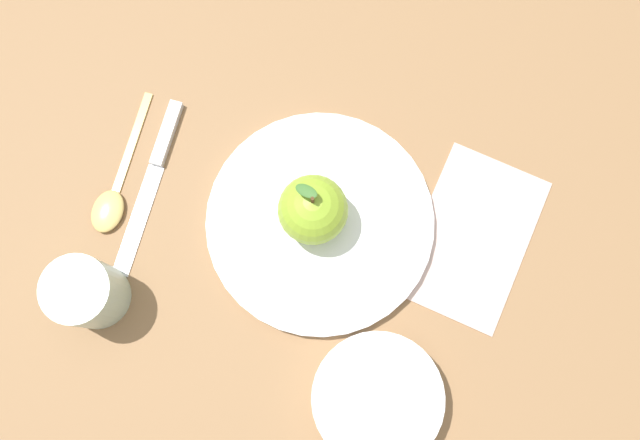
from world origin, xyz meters
The scene contains 8 objects.
ground_plane centered at (0.00, 0.00, 0.00)m, with size 2.40×2.40×0.00m, color olive.
dinner_plate centered at (-0.04, -0.02, 0.01)m, with size 0.24×0.24×0.02m.
apple centered at (-0.03, -0.02, 0.05)m, with size 0.07×0.07×0.09m.
side_bowl centered at (-0.22, 0.04, 0.02)m, with size 0.13×0.13×0.04m.
cup centered at (0.04, 0.21, 0.04)m, with size 0.07×0.07×0.08m.
knife centered at (0.12, 0.09, 0.00)m, with size 0.14×0.17×0.01m.
spoon centered at (0.12, 0.14, 0.01)m, with size 0.12×0.14×0.01m.
linen_napkin centered at (-0.14, -0.15, 0.00)m, with size 0.12×0.18×0.00m, color beige.
Camera 1 is at (-0.15, 0.06, 0.72)m, focal length 37.84 mm.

